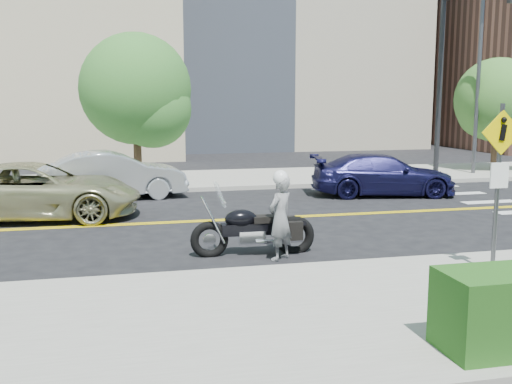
{
  "coord_description": "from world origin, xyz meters",
  "views": [
    {
      "loc": [
        -2.27,
        -15.51,
        3.25
      ],
      "look_at": [
        0.61,
        -2.89,
        1.2
      ],
      "focal_mm": 42.0,
      "sensor_mm": 36.0,
      "label": 1
    }
  ],
  "objects_px": {
    "motorcyclist": "(280,215)",
    "motorcycle": "(254,218)",
    "parked_car_silver": "(113,175)",
    "parked_car_blue": "(383,175)",
    "suv": "(36,191)",
    "pedestrian_sign": "(499,172)"
  },
  "relations": [
    {
      "from": "parked_car_silver",
      "to": "parked_car_blue",
      "type": "xyz_separation_m",
      "value": [
        8.81,
        -1.3,
        -0.08
      ]
    },
    {
      "from": "motorcycle",
      "to": "suv",
      "type": "relative_size",
      "value": 0.46
    },
    {
      "from": "suv",
      "to": "parked_car_blue",
      "type": "distance_m",
      "value": 10.91
    },
    {
      "from": "parked_car_blue",
      "to": "motorcycle",
      "type": "bearing_deg",
      "value": 147.98
    },
    {
      "from": "motorcyclist",
      "to": "suv",
      "type": "relative_size",
      "value": 0.33
    },
    {
      "from": "parked_car_silver",
      "to": "motorcycle",
      "type": "bearing_deg",
      "value": -166.36
    },
    {
      "from": "suv",
      "to": "parked_car_blue",
      "type": "bearing_deg",
      "value": -76.42
    },
    {
      "from": "motorcyclist",
      "to": "motorcycle",
      "type": "height_order",
      "value": "motorcyclist"
    },
    {
      "from": "motorcycle",
      "to": "parked_car_silver",
      "type": "distance_m",
      "value": 8.35
    },
    {
      "from": "pedestrian_sign",
      "to": "motorcyclist",
      "type": "bearing_deg",
      "value": 147.39
    },
    {
      "from": "motorcycle",
      "to": "suv",
      "type": "bearing_deg",
      "value": 136.14
    },
    {
      "from": "motorcycle",
      "to": "parked_car_silver",
      "type": "height_order",
      "value": "motorcycle"
    },
    {
      "from": "pedestrian_sign",
      "to": "parked_car_silver",
      "type": "relative_size",
      "value": 0.64
    },
    {
      "from": "motorcyclist",
      "to": "motorcycle",
      "type": "xyz_separation_m",
      "value": [
        -0.42,
        0.53,
        -0.14
      ]
    },
    {
      "from": "motorcycle",
      "to": "parked_car_blue",
      "type": "height_order",
      "value": "motorcycle"
    },
    {
      "from": "suv",
      "to": "parked_car_silver",
      "type": "height_order",
      "value": "parked_car_silver"
    },
    {
      "from": "parked_car_silver",
      "to": "parked_car_blue",
      "type": "relative_size",
      "value": 0.98
    },
    {
      "from": "motorcyclist",
      "to": "suv",
      "type": "xyz_separation_m",
      "value": [
        -5.32,
        5.48,
        -0.15
      ]
    },
    {
      "from": "motorcycle",
      "to": "suv",
      "type": "height_order",
      "value": "motorcycle"
    },
    {
      "from": "parked_car_blue",
      "to": "pedestrian_sign",
      "type": "bearing_deg",
      "value": 177.29
    },
    {
      "from": "motorcycle",
      "to": "parked_car_blue",
      "type": "relative_size",
      "value": 0.53
    },
    {
      "from": "motorcycle",
      "to": "parked_car_silver",
      "type": "relative_size",
      "value": 0.54
    }
  ]
}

